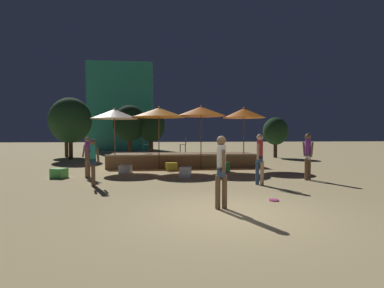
# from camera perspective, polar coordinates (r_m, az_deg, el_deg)

# --- Properties ---
(ground_plane) EXTENTS (120.00, 120.00, 0.00)m
(ground_plane) POSITION_cam_1_polar(r_m,az_deg,el_deg) (7.24, 6.82, -12.86)
(ground_plane) COLOR tan
(wooden_deck) EXTENTS (8.31, 3.02, 0.76)m
(wooden_deck) POSITION_cam_1_polar(r_m,az_deg,el_deg) (17.30, -1.66, -3.02)
(wooden_deck) COLOR olive
(wooden_deck) RESTS_ON ground
(patio_umbrella_0) EXTENTS (2.30, 2.30, 3.30)m
(patio_umbrella_0) POSITION_cam_1_polar(r_m,az_deg,el_deg) (16.49, 9.87, 5.80)
(patio_umbrella_0) COLOR brown
(patio_umbrella_0) RESTS_ON ground
(patio_umbrella_1) EXTENTS (2.73, 2.73, 3.27)m
(patio_umbrella_1) POSITION_cam_1_polar(r_m,az_deg,el_deg) (15.56, -6.33, 5.98)
(patio_umbrella_1) COLOR brown
(patio_umbrella_1) RESTS_ON ground
(patio_umbrella_2) EXTENTS (2.44, 2.44, 3.20)m
(patio_umbrella_2) POSITION_cam_1_polar(r_m,az_deg,el_deg) (16.04, -14.55, 5.55)
(patio_umbrella_2) COLOR brown
(patio_umbrella_2) RESTS_ON ground
(patio_umbrella_3) EXTENTS (2.64, 2.64, 3.35)m
(patio_umbrella_3) POSITION_cam_1_polar(r_m,az_deg,el_deg) (15.80, 1.73, 6.22)
(patio_umbrella_3) COLOR brown
(patio_umbrella_3) RESTS_ON ground
(cube_seat_0) EXTENTS (0.61, 0.61, 0.38)m
(cube_seat_0) POSITION_cam_1_polar(r_m,az_deg,el_deg) (14.39, -12.58, -4.70)
(cube_seat_0) COLOR white
(cube_seat_0) RESTS_ON ground
(cube_seat_1) EXTENTS (0.48, 0.48, 0.45)m
(cube_seat_1) POSITION_cam_1_polar(r_m,az_deg,el_deg) (14.76, 6.25, -4.36)
(cube_seat_1) COLOR #4CC651
(cube_seat_1) RESTS_ON ground
(cube_seat_2) EXTENTS (0.67, 0.67, 0.40)m
(cube_seat_2) POSITION_cam_1_polar(r_m,az_deg,el_deg) (13.79, -23.99, -5.08)
(cube_seat_2) COLOR #4CC651
(cube_seat_2) RESTS_ON ground
(cube_seat_3) EXTENTS (0.63, 0.63, 0.39)m
(cube_seat_3) POSITION_cam_1_polar(r_m,az_deg,el_deg) (15.24, -3.99, -4.27)
(cube_seat_3) COLOR yellow
(cube_seat_3) RESTS_ON ground
(cube_seat_4) EXTENTS (0.56, 0.56, 0.45)m
(cube_seat_4) POSITION_cam_1_polar(r_m,az_deg,el_deg) (12.74, -1.26, -5.36)
(cube_seat_4) COLOR white
(cube_seat_4) RESTS_ON ground
(person_0) EXTENTS (0.37, 0.44, 1.84)m
(person_0) POSITION_cam_1_polar(r_m,az_deg,el_deg) (11.07, 12.79, -2.36)
(person_0) COLOR tan
(person_0) RESTS_ON ground
(person_1) EXTENTS (0.29, 0.49, 1.86)m
(person_1) POSITION_cam_1_polar(r_m,az_deg,el_deg) (12.82, 21.21, -1.80)
(person_1) COLOR brown
(person_1) RESTS_ON ground
(person_2) EXTENTS (0.47, 0.29, 1.66)m
(person_2) POSITION_cam_1_polar(r_m,az_deg,el_deg) (11.18, -18.31, -2.90)
(person_2) COLOR brown
(person_2) RESTS_ON ground
(person_3) EXTENTS (0.54, 0.29, 1.72)m
(person_3) POSITION_cam_1_polar(r_m,az_deg,el_deg) (13.41, -19.29, -2.07)
(person_3) COLOR #997051
(person_3) RESTS_ON ground
(person_4) EXTENTS (0.30, 0.53, 1.80)m
(person_4) POSITION_cam_1_polar(r_m,az_deg,el_deg) (7.40, 5.59, -4.69)
(person_4) COLOR brown
(person_4) RESTS_ON ground
(bistro_chair_0) EXTENTS (0.41, 0.41, 0.90)m
(bistro_chair_0) POSITION_cam_1_polar(r_m,az_deg,el_deg) (17.37, -1.46, 0.19)
(bistro_chair_0) COLOR #2D3338
(bistro_chair_0) RESTS_ON wooden_deck
(bistro_chair_1) EXTENTS (0.44, 0.44, 0.90)m
(bistro_chair_1) POSITION_cam_1_polar(r_m,az_deg,el_deg) (17.03, 5.55, 0.14)
(bistro_chair_1) COLOR #47474C
(bistro_chair_1) RESTS_ON wooden_deck
(bistro_chair_2) EXTENTS (0.40, 0.40, 0.90)m
(bistro_chair_2) POSITION_cam_1_polar(r_m,az_deg,el_deg) (17.87, -9.10, 0.21)
(bistro_chair_2) COLOR #1E4C47
(bistro_chair_2) RESTS_ON wooden_deck
(frisbee_disc) EXTENTS (0.27, 0.27, 0.03)m
(frisbee_disc) POSITION_cam_1_polar(r_m,az_deg,el_deg) (8.70, 15.31, -10.26)
(frisbee_disc) COLOR #E54C99
(frisbee_disc) RESTS_ON ground
(background_tree_0) EXTENTS (1.93, 1.93, 3.11)m
(background_tree_0) POSITION_cam_1_polar(r_m,az_deg,el_deg) (24.04, 15.62, 2.33)
(background_tree_0) COLOR #3D2B1C
(background_tree_0) RESTS_ON ground
(background_tree_1) EXTENTS (2.35, 2.35, 3.79)m
(background_tree_1) POSITION_cam_1_polar(r_m,az_deg,el_deg) (26.09, -22.84, 3.22)
(background_tree_1) COLOR #3D2B1C
(background_tree_1) RESTS_ON ground
(background_tree_2) EXTENTS (2.11, 2.11, 3.58)m
(background_tree_2) POSITION_cam_1_polar(r_m,az_deg,el_deg) (22.74, -7.80, 3.34)
(background_tree_2) COLOR #3D2B1C
(background_tree_2) RESTS_ON ground
(background_tree_3) EXTENTS (2.44, 2.44, 3.98)m
(background_tree_3) POSITION_cam_1_polar(r_m,az_deg,el_deg) (22.83, -11.82, 3.88)
(background_tree_3) COLOR #3D2B1C
(background_tree_3) RESTS_ON ground
(background_tree_4) EXTENTS (2.93, 2.93, 4.42)m
(background_tree_4) POSITION_cam_1_polar(r_m,az_deg,el_deg) (23.11, -22.15, 4.18)
(background_tree_4) COLOR #3D2B1C
(background_tree_4) RESTS_ON ground
(distant_building) EXTENTS (7.03, 3.26, 9.66)m
(distant_building) POSITION_cam_1_polar(r_m,az_deg,el_deg) (34.98, -13.26, 6.81)
(distant_building) COLOR teal
(distant_building) RESTS_ON ground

